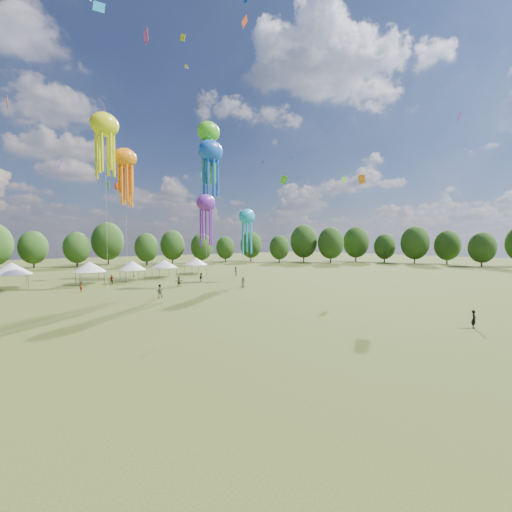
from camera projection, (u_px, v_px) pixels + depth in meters
ground at (427, 346)px, 23.17m from camera, size 300.00×300.00×0.00m
observer_main at (474, 319)px, 27.73m from camera, size 0.66×0.54×1.58m
spectator_near at (159, 291)px, 42.43m from camera, size 1.05×0.93×1.80m
spectators_far at (185, 277)px, 59.54m from camera, size 31.80×28.29×1.86m
festival_tents at (122, 265)px, 61.37m from camera, size 39.42×9.68×4.12m
show_kites at (193, 164)px, 58.84m from camera, size 26.52×15.55×31.70m
small_kites at (178, 99)px, 54.00m from camera, size 73.82×66.59×43.30m
treeline at (113, 245)px, 68.65m from camera, size 201.57×95.24×13.43m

